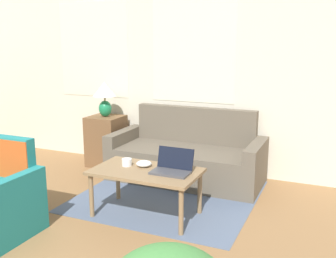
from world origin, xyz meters
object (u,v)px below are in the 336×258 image
couch (187,158)px  snack_bowl (144,164)px  laptop (172,167)px  table_lamp (105,94)px  cup_navy (127,162)px  coffee_table (146,175)px

couch → snack_bowl: 1.08m
couch → laptop: 1.17m
table_lamp → cup_navy: (1.00, -1.20, -0.49)m
coffee_table → laptop: bearing=8.6°
couch → cup_navy: size_ratio=18.83×
laptop → cup_navy: (-0.49, 0.01, -0.01)m
cup_navy → coffee_table: bearing=-11.0°
cup_navy → snack_bowl: cup_navy is taller
coffee_table → snack_bowl: bearing=126.2°
table_lamp → snack_bowl: 1.71m
snack_bowl → table_lamp: bearing=135.4°
table_lamp → laptop: (1.49, -1.20, -0.47)m
coffee_table → snack_bowl: snack_bowl is taller
table_lamp → laptop: table_lamp is taller
laptop → cup_navy: laptop is taller
couch → table_lamp: table_lamp is taller
couch → snack_bowl: couch is taller
table_lamp → laptop: 1.97m
couch → coffee_table: bearing=-89.4°
couch → cup_navy: 1.15m
coffee_table → snack_bowl: (-0.07, 0.09, 0.08)m
coffee_table → cup_navy: 0.25m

